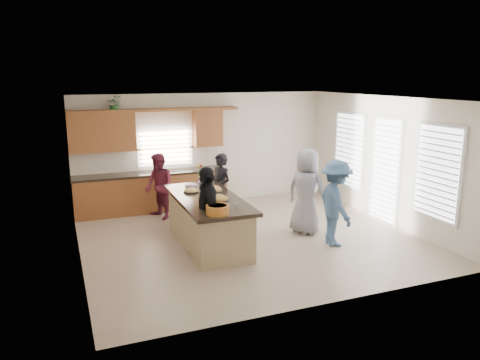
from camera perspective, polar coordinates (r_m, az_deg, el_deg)
name	(u,v)px	position (r m, az deg, el deg)	size (l,w,h in m)	color
floor	(249,238)	(9.58, 1.09, -7.07)	(6.50, 6.50, 0.00)	tan
room_shell	(249,145)	(9.12, 1.14, 4.24)	(6.52, 6.02, 2.81)	silver
back_cabinetry	(149,174)	(11.47, -11.00, 0.75)	(4.08, 0.66, 2.46)	brown
right_wall_glazing	(387,163)	(10.75, 17.46, 1.93)	(0.06, 4.00, 2.25)	white
island	(208,222)	(9.12, -3.91, -5.13)	(1.20, 2.72, 0.95)	tan
platter_front	(218,199)	(8.73, -2.75, -2.35)	(0.42, 0.42, 0.17)	black
platter_mid	(212,190)	(9.43, -3.38, -1.22)	(0.41, 0.41, 0.17)	black
platter_back	(191,191)	(9.39, -5.97, -1.33)	(0.31, 0.31, 0.13)	black
salad_bowl	(217,209)	(7.88, -2.77, -3.58)	(0.39, 0.39, 0.16)	#BF6C23
clear_cup	(236,204)	(8.31, -0.47, -3.00)	(0.09, 0.09, 0.09)	white
plate_stack	(191,185)	(9.91, -6.01, -0.61)	(0.25, 0.25, 0.05)	#BA89C8
flower_vase	(200,174)	(9.94, -4.87, 0.75)	(0.14, 0.14, 0.45)	silver
potted_plant	(115,104)	(11.23, -15.04, 8.96)	(0.34, 0.30, 0.38)	#2C6E2D
woman_left_back	(221,189)	(10.35, -2.39, -1.05)	(0.57, 0.37, 1.57)	black
woman_left_mid	(159,186)	(10.81, -9.82, -0.78)	(0.74, 0.57, 1.51)	maroon
woman_left_front	(207,214)	(8.31, -4.02, -4.10)	(0.99, 0.41, 1.69)	black
woman_right_back	(336,203)	(9.16, 11.60, -2.78)	(1.08, 0.62, 1.68)	#3E5F88
woman_right_front	(306,191)	(9.74, 8.11, -1.38)	(0.87, 0.57, 1.79)	gray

